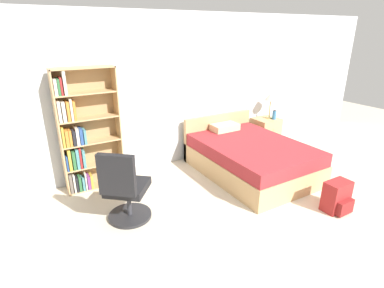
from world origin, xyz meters
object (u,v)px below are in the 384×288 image
backpack_red (337,197)px  table_lamp (271,97)px  bookshelf (82,135)px  nightstand (265,132)px  water_bottle (274,115)px  bed (249,156)px  office_chair (125,191)px

backpack_red → table_lamp: bearing=67.9°
bookshelf → table_lamp: (3.69, -0.03, 0.16)m
nightstand → table_lamp: 0.74m
nightstand → water_bottle: water_bottle is taller
bed → office_chair: 2.30m
bookshelf → office_chair: bookshelf is taller
bed → office_chair: office_chair is taller
bed → water_bottle: bearing=29.0°
bed → table_lamp: (1.19, 0.79, 0.75)m
bed → backpack_red: 1.55m
nightstand → backpack_red: bearing=-110.6°
bed → table_lamp: 1.61m
office_chair → backpack_red: (2.52, -1.20, -0.24)m
water_bottle → backpack_red: bearing=-113.6°
bed → backpack_red: bed is taller
water_bottle → table_lamp: bearing=99.0°
nightstand → table_lamp: bearing=6.7°
bookshelf → table_lamp: bearing=-0.5°
bed → water_bottle: (1.21, 0.67, 0.40)m
office_chair → bookshelf: bearing=101.1°
water_bottle → backpack_red: (-0.96, -2.19, -0.49)m
nightstand → backpack_red: (-0.87, -2.30, -0.10)m
bed → backpack_red: (0.25, -1.52, -0.09)m
nightstand → backpack_red: 2.46m
table_lamp → backpack_red: size_ratio=1.28×
office_chair → backpack_red: bearing=-25.4°
office_chair → table_lamp: table_lamp is taller
bed → backpack_red: size_ratio=4.80×
bookshelf → backpack_red: 3.68m
office_chair → nightstand: (3.39, 1.11, -0.14)m
bed → office_chair: bearing=-171.8°
nightstand → water_bottle: 0.42m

